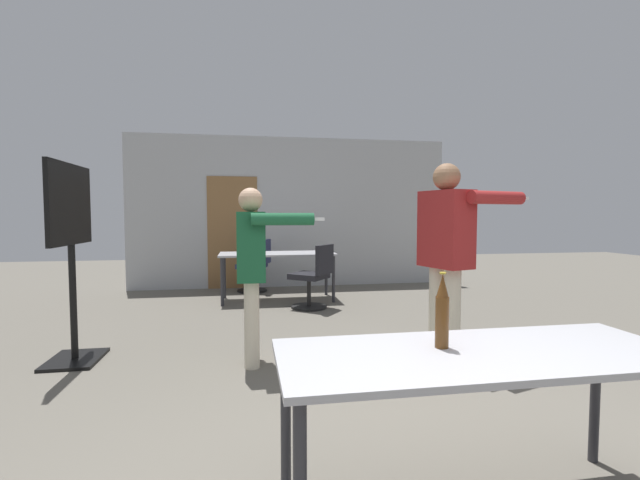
{
  "coord_description": "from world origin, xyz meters",
  "views": [
    {
      "loc": [
        -0.83,
        -1.5,
        1.35
      ],
      "look_at": [
        -0.12,
        2.7,
        1.1
      ],
      "focal_mm": 24.0,
      "sensor_mm": 36.0,
      "label": 1
    }
  ],
  "objects_px": {
    "person_far_watching": "(253,259)",
    "office_chair_far_right": "(314,279)",
    "person_left_plaid": "(447,244)",
    "tv_screen": "(71,241)",
    "beer_bottle": "(442,312)",
    "office_chair_near_pushed": "(256,267)",
    "drink_cup": "(249,251)"
  },
  "relations": [
    {
      "from": "office_chair_near_pushed",
      "to": "drink_cup",
      "type": "bearing_deg",
      "value": -169.98
    },
    {
      "from": "person_far_watching",
      "to": "beer_bottle",
      "type": "bearing_deg",
      "value": 21.73
    },
    {
      "from": "person_far_watching",
      "to": "office_chair_near_pushed",
      "type": "distance_m",
      "value": 3.74
    },
    {
      "from": "person_far_watching",
      "to": "beer_bottle",
      "type": "xyz_separation_m",
      "value": [
        0.82,
        -2.06,
        -0.04
      ]
    },
    {
      "from": "tv_screen",
      "to": "office_chair_near_pushed",
      "type": "distance_m",
      "value": 3.83
    },
    {
      "from": "tv_screen",
      "to": "office_chair_near_pushed",
      "type": "height_order",
      "value": "tv_screen"
    },
    {
      "from": "tv_screen",
      "to": "person_left_plaid",
      "type": "bearing_deg",
      "value": -100.11
    },
    {
      "from": "tv_screen",
      "to": "beer_bottle",
      "type": "distance_m",
      "value": 3.45
    },
    {
      "from": "beer_bottle",
      "to": "person_far_watching",
      "type": "bearing_deg",
      "value": 111.64
    },
    {
      "from": "drink_cup",
      "to": "office_chair_near_pushed",
      "type": "bearing_deg",
      "value": 82.55
    },
    {
      "from": "person_left_plaid",
      "to": "office_chair_far_right",
      "type": "relative_size",
      "value": 1.95
    },
    {
      "from": "office_chair_far_right",
      "to": "drink_cup",
      "type": "xyz_separation_m",
      "value": [
        -0.92,
        0.52,
        0.37
      ]
    },
    {
      "from": "person_far_watching",
      "to": "beer_bottle",
      "type": "height_order",
      "value": "person_far_watching"
    },
    {
      "from": "tv_screen",
      "to": "person_far_watching",
      "type": "bearing_deg",
      "value": -102.37
    },
    {
      "from": "person_left_plaid",
      "to": "office_chair_far_right",
      "type": "bearing_deg",
      "value": -177.55
    },
    {
      "from": "tv_screen",
      "to": "person_far_watching",
      "type": "relative_size",
      "value": 1.14
    },
    {
      "from": "office_chair_far_right",
      "to": "beer_bottle",
      "type": "relative_size",
      "value": 2.7
    },
    {
      "from": "person_left_plaid",
      "to": "office_chair_near_pushed",
      "type": "bearing_deg",
      "value": -174.22
    },
    {
      "from": "person_left_plaid",
      "to": "drink_cup",
      "type": "height_order",
      "value": "person_left_plaid"
    },
    {
      "from": "beer_bottle",
      "to": "person_left_plaid",
      "type": "bearing_deg",
      "value": 63.32
    },
    {
      "from": "office_chair_near_pushed",
      "to": "person_left_plaid",
      "type": "bearing_deg",
      "value": -140.05
    },
    {
      "from": "person_far_watching",
      "to": "drink_cup",
      "type": "distance_m",
      "value": 2.71
    },
    {
      "from": "tv_screen",
      "to": "office_chair_near_pushed",
      "type": "relative_size",
      "value": 1.97
    },
    {
      "from": "person_far_watching",
      "to": "person_left_plaid",
      "type": "relative_size",
      "value": 0.88
    },
    {
      "from": "office_chair_near_pushed",
      "to": "beer_bottle",
      "type": "height_order",
      "value": "beer_bottle"
    },
    {
      "from": "drink_cup",
      "to": "person_left_plaid",
      "type": "bearing_deg",
      "value": -59.15
    },
    {
      "from": "tv_screen",
      "to": "beer_bottle",
      "type": "height_order",
      "value": "tv_screen"
    },
    {
      "from": "person_far_watching",
      "to": "drink_cup",
      "type": "height_order",
      "value": "person_far_watching"
    },
    {
      "from": "tv_screen",
      "to": "beer_bottle",
      "type": "relative_size",
      "value": 5.28
    },
    {
      "from": "person_far_watching",
      "to": "person_left_plaid",
      "type": "bearing_deg",
      "value": 82.14
    },
    {
      "from": "tv_screen",
      "to": "drink_cup",
      "type": "xyz_separation_m",
      "value": [
        1.6,
        2.35,
        -0.31
      ]
    },
    {
      "from": "person_far_watching",
      "to": "office_chair_far_right",
      "type": "bearing_deg",
      "value": 157.99
    }
  ]
}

